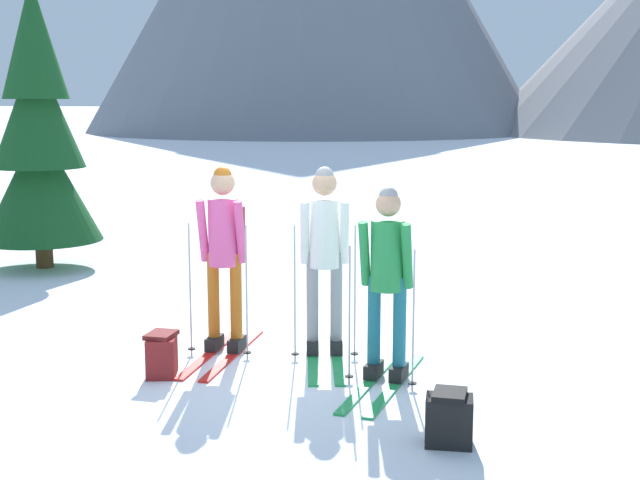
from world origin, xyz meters
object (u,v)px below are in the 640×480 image
skier_in_pink (224,248)px  backpack_on_snow_front (162,354)px  skier_in_white (324,253)px  skier_in_green (387,278)px  backpack_on_snow_beside (449,419)px  pine_tree_near (38,138)px

skier_in_pink → backpack_on_snow_front: (-0.28, -0.82, -0.80)m
backpack_on_snow_front → skier_in_pink: bearing=71.0°
skier_in_white → skier_in_pink: bearing=-173.3°
skier_in_white → skier_in_green: 0.91m
skier_in_green → backpack_on_snow_beside: (0.65, -1.25, -0.70)m
skier_in_white → backpack_on_snow_beside: 2.41m
pine_tree_near → backpack_on_snow_front: (3.60, -4.09, -1.62)m
pine_tree_near → backpack_on_snow_front: 5.68m
pine_tree_near → skier_in_green: bearing=-34.4°
skier_in_pink → backpack_on_snow_front: bearing=-109.0°
skier_in_green → pine_tree_near: bearing=145.6°
pine_tree_near → backpack_on_snow_beside: size_ratio=10.40×
pine_tree_near → backpack_on_snow_front: size_ratio=10.40×
pine_tree_near → backpack_on_snow_beside: bearing=-39.2°
skier_in_pink → pine_tree_near: (-3.88, 3.27, 0.82)m
skier_in_pink → pine_tree_near: 5.14m
skier_in_pink → skier_in_green: size_ratio=1.02×
skier_in_green → pine_tree_near: pine_tree_near is taller
backpack_on_snow_front → backpack_on_snow_beside: size_ratio=1.00×
skier_in_green → backpack_on_snow_beside: size_ratio=4.48×
skier_in_green → backpack_on_snow_front: skier_in_green is taller
skier_in_white → skier_in_green: skier_in_white is taller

